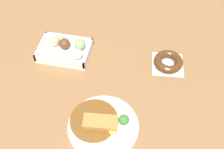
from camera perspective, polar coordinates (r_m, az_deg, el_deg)
ground_plane at (r=1.00m, az=-2.34°, el=-4.96°), size 1.60×1.60×0.00m
curry_plate at (r=0.93m, az=-1.95°, el=-10.79°), size 0.24×0.24×0.07m
donut_box at (r=1.14m, az=-9.69°, el=5.32°), size 0.21×0.15×0.06m
chocolate_ring_donut at (r=1.11m, az=11.93°, el=2.67°), size 0.14×0.14×0.03m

